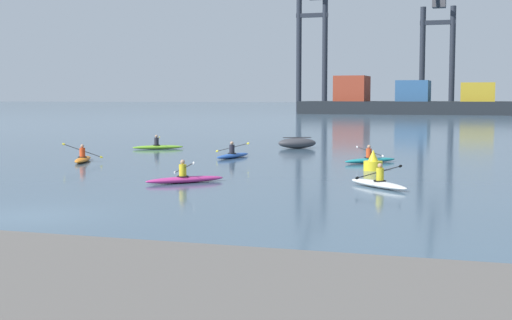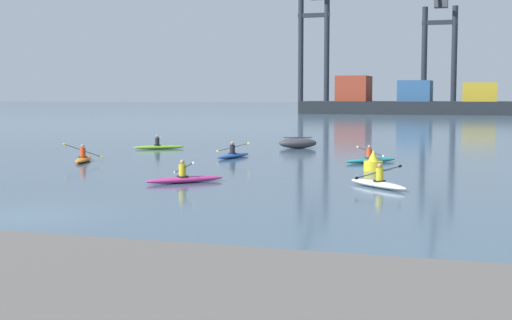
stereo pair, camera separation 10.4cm
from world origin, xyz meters
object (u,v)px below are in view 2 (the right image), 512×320
object	(u,v)px
kayak_teal	(370,160)
kayak_orange	(83,159)
gantry_crane_west	(313,34)
kayak_white	(378,183)
kayak_blue	(233,155)
kayak_magenta	(185,179)
kayak_lime	(159,147)
container_barge	(413,102)
gantry_crane_west_mid	(439,39)
channel_buoy	(373,163)
capsized_dinghy	(298,143)

from	to	relation	value
kayak_teal	kayak_orange	distance (m)	15.38
gantry_crane_west	kayak_white	xyz separation A→B (m)	(34.01, -132.39, -17.20)
kayak_blue	kayak_white	bearing A→B (deg)	-48.33
kayak_magenta	kayak_lime	world-z (taller)	kayak_magenta
container_barge	kayak_magenta	size ratio (longest dim) A/B	15.52
container_barge	gantry_crane_west_mid	size ratio (longest dim) A/B	1.46
container_barge	kayak_blue	distance (m)	107.16
kayak_white	kayak_magenta	world-z (taller)	kayak_magenta
container_barge	channel_buoy	distance (m)	112.20
container_barge	kayak_magenta	bearing A→B (deg)	-88.65
kayak_teal	kayak_blue	world-z (taller)	same
kayak_orange	capsized_dinghy	bearing A→B (deg)	57.92
gantry_crane_west	kayak_teal	world-z (taller)	gantry_crane_west
capsized_dinghy	kayak_magenta	size ratio (longest dim) A/B	0.99
channel_buoy	kayak_magenta	world-z (taller)	channel_buoy
capsized_dinghy	kayak_white	size ratio (longest dim) A/B	0.99
gantry_crane_west_mid	kayak_blue	distance (m)	122.42
channel_buoy	kayak_magenta	bearing A→B (deg)	-132.02
gantry_crane_west	kayak_lime	distance (m)	118.68
capsized_dinghy	gantry_crane_west_mid	bearing A→B (deg)	89.16
gantry_crane_west	kayak_magenta	xyz separation A→B (m)	(26.26, -133.24, -17.20)
kayak_blue	kayak_magenta	bearing A→B (deg)	-79.84
capsized_dinghy	kayak_magenta	distance (m)	20.60
kayak_lime	kayak_blue	bearing A→B (deg)	-35.71
kayak_white	kayak_lime	size ratio (longest dim) A/B	0.90
kayak_white	gantry_crane_west_mid	bearing A→B (deg)	92.88
container_barge	gantry_crane_west_mid	xyz separation A→B (m)	(3.89, 14.27, 13.21)
capsized_dinghy	kayak_teal	size ratio (longest dim) A/B	0.95
kayak_orange	channel_buoy	bearing A→B (deg)	0.55
gantry_crane_west_mid	kayak_lime	xyz separation A→B (m)	(-10.32, -116.30, -15.42)
kayak_magenta	kayak_orange	bearing A→B (deg)	141.54
kayak_magenta	kayak_lime	bearing A→B (deg)	118.44
gantry_crane_west	kayak_orange	size ratio (longest dim) A/B	10.47
capsized_dinghy	channel_buoy	size ratio (longest dim) A/B	2.81
gantry_crane_west_mid	kayak_magenta	distance (m)	134.25
kayak_teal	channel_buoy	bearing A→B (deg)	-79.30
channel_buoy	kayak_blue	xyz separation A→B (m)	(-8.71, 4.66, -0.19)
capsized_dinghy	kayak_white	world-z (taller)	kayak_white
kayak_white	kayak_teal	bearing A→B (deg)	100.45
channel_buoy	kayak_white	bearing A→B (deg)	-79.69
gantry_crane_west_mid	kayak_magenta	world-z (taller)	gantry_crane_west_mid
kayak_white	kayak_blue	size ratio (longest dim) A/B	0.83
container_barge	gantry_crane_west_mid	bearing A→B (deg)	74.75
gantry_crane_west_mid	kayak_teal	xyz separation A→B (m)	(4.73, -122.08, -15.42)
kayak_teal	kayak_lime	xyz separation A→B (m)	(-15.06, 5.78, 0.00)
kayak_white	kayak_orange	xyz separation A→B (m)	(-16.74, 6.30, -0.00)
kayak_lime	kayak_orange	xyz separation A→B (m)	(0.25, -9.91, -0.00)
gantry_crane_west	channel_buoy	distance (m)	131.26
gantry_crane_west_mid	kayak_white	bearing A→B (deg)	-87.12
capsized_dinghy	channel_buoy	xyz separation A→B (m)	(7.13, -13.30, 0.01)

